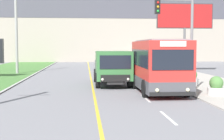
{
  "coord_description": "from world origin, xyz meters",
  "views": [
    {
      "loc": [
        -0.51,
        -4.1,
        2.81
      ],
      "look_at": [
        1.1,
        14.46,
        1.4
      ],
      "focal_mm": 50.0,
      "sensor_mm": 36.0,
      "label": 1
    }
  ],
  "objects_px": {
    "city_bus": "(159,66)",
    "planter_round_second": "(191,78)",
    "dump_truck": "(113,68)",
    "traffic_light_mast": "(181,30)",
    "utility_pole_far": "(16,27)",
    "billboard_large": "(185,19)",
    "planter_round_third": "(170,73)",
    "planter_round_far": "(160,69)",
    "planter_round_near": "(216,87)"
  },
  "relations": [
    {
      "from": "city_bus",
      "to": "planter_round_second",
      "type": "xyz_separation_m",
      "value": [
        2.97,
        2.77,
        -1.04
      ]
    },
    {
      "from": "dump_truck",
      "to": "traffic_light_mast",
      "type": "distance_m",
      "value": 6.0
    },
    {
      "from": "utility_pole_far",
      "to": "billboard_large",
      "type": "xyz_separation_m",
      "value": [
        17.62,
        -0.24,
        0.96
      ]
    },
    {
      "from": "dump_truck",
      "to": "utility_pole_far",
      "type": "bearing_deg",
      "value": 129.25
    },
    {
      "from": "traffic_light_mast",
      "to": "planter_round_third",
      "type": "distance_m",
      "value": 8.62
    },
    {
      "from": "traffic_light_mast",
      "to": "billboard_large",
      "type": "relative_size",
      "value": 0.8
    },
    {
      "from": "utility_pole_far",
      "to": "planter_round_far",
      "type": "relative_size",
      "value": 8.77
    },
    {
      "from": "billboard_large",
      "to": "planter_round_second",
      "type": "height_order",
      "value": "billboard_large"
    },
    {
      "from": "dump_truck",
      "to": "traffic_light_mast",
      "type": "bearing_deg",
      "value": -48.23
    },
    {
      "from": "city_bus",
      "to": "planter_round_third",
      "type": "bearing_deg",
      "value": 69.45
    },
    {
      "from": "planter_round_near",
      "to": "planter_round_second",
      "type": "height_order",
      "value": "planter_round_second"
    },
    {
      "from": "dump_truck",
      "to": "billboard_large",
      "type": "distance_m",
      "value": 14.5
    },
    {
      "from": "billboard_large",
      "to": "planter_round_third",
      "type": "height_order",
      "value": "billboard_large"
    },
    {
      "from": "planter_round_second",
      "to": "dump_truck",
      "type": "bearing_deg",
      "value": 172.93
    },
    {
      "from": "billboard_large",
      "to": "planter_round_far",
      "type": "distance_m",
      "value": 6.61
    },
    {
      "from": "utility_pole_far",
      "to": "planter_round_near",
      "type": "distance_m",
      "value": 21.97
    },
    {
      "from": "city_bus",
      "to": "planter_round_near",
      "type": "bearing_deg",
      "value": -30.3
    },
    {
      "from": "planter_round_third",
      "to": "utility_pole_far",
      "type": "bearing_deg",
      "value": 153.13
    },
    {
      "from": "planter_round_far",
      "to": "traffic_light_mast",
      "type": "bearing_deg",
      "value": -98.45
    },
    {
      "from": "traffic_light_mast",
      "to": "planter_round_third",
      "type": "relative_size",
      "value": 5.53
    },
    {
      "from": "city_bus",
      "to": "dump_truck",
      "type": "height_order",
      "value": "city_bus"
    },
    {
      "from": "city_bus",
      "to": "billboard_large",
      "type": "height_order",
      "value": "billboard_large"
    },
    {
      "from": "utility_pole_far",
      "to": "planter_round_second",
      "type": "bearing_deg",
      "value": -38.85
    },
    {
      "from": "billboard_large",
      "to": "traffic_light_mast",
      "type": "bearing_deg",
      "value": -108.75
    },
    {
      "from": "city_bus",
      "to": "planter_round_far",
      "type": "bearing_deg",
      "value": 75.84
    },
    {
      "from": "traffic_light_mast",
      "to": "city_bus",
      "type": "bearing_deg",
      "value": 150.72
    },
    {
      "from": "planter_round_near",
      "to": "planter_round_far",
      "type": "height_order",
      "value": "planter_round_far"
    },
    {
      "from": "traffic_light_mast",
      "to": "planter_round_second",
      "type": "xyz_separation_m",
      "value": [
        1.85,
        3.4,
        -3.16
      ]
    },
    {
      "from": "dump_truck",
      "to": "planter_round_third",
      "type": "distance_m",
      "value": 6.49
    },
    {
      "from": "billboard_large",
      "to": "planter_round_far",
      "type": "height_order",
      "value": "billboard_large"
    },
    {
      "from": "billboard_large",
      "to": "planter_round_near",
      "type": "bearing_deg",
      "value": -101.68
    },
    {
      "from": "planter_round_near",
      "to": "planter_round_third",
      "type": "bearing_deg",
      "value": 91.01
    },
    {
      "from": "planter_round_near",
      "to": "planter_round_second",
      "type": "distance_m",
      "value": 4.45
    },
    {
      "from": "planter_round_far",
      "to": "planter_round_second",
      "type": "bearing_deg",
      "value": -89.84
    },
    {
      "from": "planter_round_second",
      "to": "planter_round_far",
      "type": "distance_m",
      "value": 8.89
    },
    {
      "from": "city_bus",
      "to": "planter_round_far",
      "type": "distance_m",
      "value": 12.08
    },
    {
      "from": "billboard_large",
      "to": "planter_round_far",
      "type": "xyz_separation_m",
      "value": [
        -3.2,
        -2.5,
        -5.22
      ]
    },
    {
      "from": "dump_truck",
      "to": "planter_round_near",
      "type": "xyz_separation_m",
      "value": [
        5.39,
        -5.13,
        -0.72
      ]
    },
    {
      "from": "planter_round_second",
      "to": "planter_round_near",
      "type": "bearing_deg",
      "value": -91.36
    },
    {
      "from": "city_bus",
      "to": "planter_round_second",
      "type": "distance_m",
      "value": 4.19
    },
    {
      "from": "planter_round_far",
      "to": "utility_pole_far",
      "type": "bearing_deg",
      "value": 169.24
    },
    {
      "from": "traffic_light_mast",
      "to": "billboard_large",
      "type": "height_order",
      "value": "billboard_large"
    },
    {
      "from": "planter_round_near",
      "to": "planter_round_second",
      "type": "xyz_separation_m",
      "value": [
        0.11,
        4.45,
        0.03
      ]
    },
    {
      "from": "dump_truck",
      "to": "planter_round_near",
      "type": "bearing_deg",
      "value": -43.56
    },
    {
      "from": "billboard_large",
      "to": "planter_round_third",
      "type": "bearing_deg",
      "value": -116.29
    },
    {
      "from": "planter_round_far",
      "to": "planter_round_near",
      "type": "bearing_deg",
      "value": -90.34
    },
    {
      "from": "city_bus",
      "to": "utility_pole_far",
      "type": "xyz_separation_m",
      "value": [
        -11.48,
        14.41,
        3.19
      ]
    },
    {
      "from": "traffic_light_mast",
      "to": "planter_round_third",
      "type": "height_order",
      "value": "traffic_light_mast"
    },
    {
      "from": "traffic_light_mast",
      "to": "planter_round_far",
      "type": "relative_size",
      "value": 5.41
    },
    {
      "from": "planter_round_second",
      "to": "planter_round_third",
      "type": "distance_m",
      "value": 4.45
    }
  ]
}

